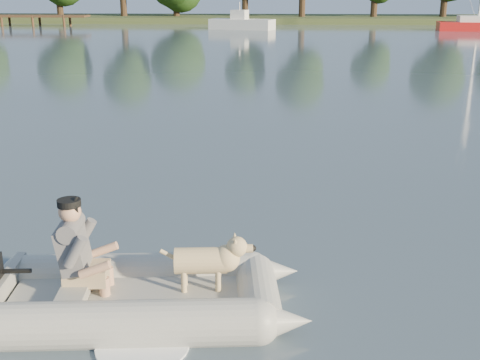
# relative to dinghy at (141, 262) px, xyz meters

# --- Properties ---
(water) EXTENTS (160.00, 160.00, 0.00)m
(water) POSITION_rel_dinghy_xyz_m (0.64, 0.44, -0.59)
(water) COLOR slate
(water) RESTS_ON ground
(shore_bank) EXTENTS (160.00, 12.00, 0.70)m
(shore_bank) POSITION_rel_dinghy_xyz_m (0.64, 62.44, -0.34)
(shore_bank) COLOR #47512D
(shore_bank) RESTS_ON water
(dinghy) EXTENTS (4.82, 3.41, 1.39)m
(dinghy) POSITION_rel_dinghy_xyz_m (0.00, 0.00, 0.00)
(dinghy) COLOR #9B9B96
(dinghy) RESTS_ON water
(man) EXTENTS (0.78, 0.69, 1.08)m
(man) POSITION_rel_dinghy_xyz_m (-0.70, -0.01, 0.18)
(man) COLOR #5D5C61
(man) RESTS_ON dinghy
(dog) EXTENTS (0.96, 0.42, 0.62)m
(dog) POSITION_rel_dinghy_xyz_m (0.64, 0.11, -0.07)
(dog) COLOR tan
(dog) RESTS_ON dinghy
(motorboat) EXTENTS (6.19, 3.90, 2.45)m
(motorboat) POSITION_rel_dinghy_xyz_m (-1.41, 48.71, 0.52)
(motorboat) COLOR white
(motorboat) RESTS_ON water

